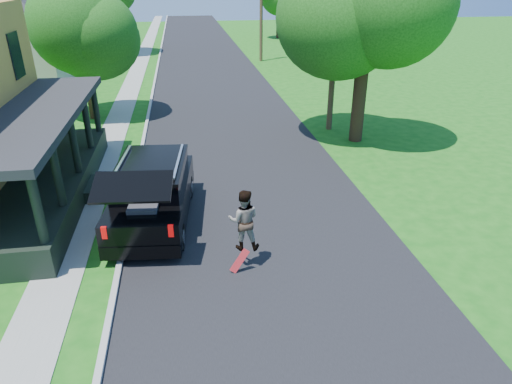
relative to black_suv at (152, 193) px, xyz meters
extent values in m
plane|color=#145611|center=(3.20, -3.71, -0.98)|extent=(140.00, 140.00, 0.00)
cube|color=black|center=(3.20, 16.29, -0.98)|extent=(8.00, 120.00, 0.02)
cube|color=#9F9E9A|center=(-0.85, 16.29, -0.98)|extent=(0.15, 120.00, 0.12)
cube|color=gray|center=(-2.40, 16.29, -0.98)|extent=(1.30, 120.00, 0.03)
cube|color=black|center=(-3.60, 2.29, -0.53)|extent=(2.40, 10.00, 0.90)
cube|color=black|center=(-3.60, 2.29, 2.02)|extent=(2.60, 10.30, 0.25)
cube|color=#A8A495|center=(-10.30, 20.29, 1.52)|extent=(8.00, 8.00, 5.00)
cube|color=#A8A495|center=(-10.30, 36.29, 1.52)|extent=(8.00, 8.00, 5.00)
cube|color=black|center=(0.00, 0.00, -0.24)|extent=(2.63, 5.25, 0.98)
cube|color=black|center=(0.02, 0.17, 0.54)|extent=(2.26, 3.32, 0.63)
cube|color=black|center=(0.02, 0.17, 0.89)|extent=(2.32, 3.42, 0.09)
cube|color=black|center=(-0.25, -2.46, 1.37)|extent=(2.05, 1.24, 0.44)
cube|color=#2F2F34|center=(-0.15, -1.51, 0.11)|extent=(0.87, 0.77, 0.52)
cube|color=silver|center=(-0.83, 0.26, 0.99)|extent=(0.35, 2.77, 0.07)
cube|color=silver|center=(0.86, 0.09, 0.99)|extent=(0.35, 2.77, 0.07)
cube|color=#990505|center=(-1.10, -2.40, 0.11)|extent=(0.14, 0.08, 0.34)
cube|color=#990505|center=(0.59, -2.58, 0.11)|extent=(0.14, 0.08, 0.34)
cylinder|color=black|center=(-0.75, 1.76, -0.59)|extent=(0.35, 0.81, 0.78)
cylinder|color=black|center=(1.09, 1.57, -0.59)|extent=(0.35, 0.81, 0.78)
cylinder|color=black|center=(-1.09, -1.56, -0.59)|extent=(0.35, 0.81, 0.78)
cylinder|color=black|center=(0.75, -1.75, -0.59)|extent=(0.35, 0.81, 0.78)
imported|color=black|center=(2.47, -2.82, 0.40)|extent=(0.90, 0.75, 1.67)
cube|color=#A80E12|center=(2.31, -3.13, -0.63)|extent=(0.55, 0.16, 0.68)
cylinder|color=black|center=(-3.68, 12.14, 0.41)|extent=(0.67, 0.67, 2.80)
sphere|color=#2E8022|center=(-3.68, 12.14, 3.31)|extent=(5.87, 5.87, 4.49)
sphere|color=#2E8022|center=(-3.45, 11.74, 4.31)|extent=(5.09, 5.09, 3.90)
sphere|color=#2E8022|center=(-3.97, 12.66, 3.81)|extent=(5.22, 5.22, 3.99)
cylinder|color=black|center=(-5.73, 34.00, 0.74)|extent=(0.58, 0.58, 3.45)
cylinder|color=black|center=(8.99, 6.43, 0.81)|extent=(0.73, 0.73, 3.60)
sphere|color=#2E8022|center=(8.99, 6.43, 4.31)|extent=(6.14, 6.14, 5.10)
sphere|color=#2E8022|center=(8.36, 6.72, 4.88)|extent=(5.46, 5.46, 4.53)
cylinder|color=black|center=(14.07, 26.30, 0.85)|extent=(0.70, 0.70, 3.67)
cylinder|color=black|center=(12.84, 43.29, 0.63)|extent=(0.65, 0.65, 3.22)
cylinder|color=#473821|center=(8.26, 8.26, 3.83)|extent=(0.31, 0.31, 9.63)
cylinder|color=#473821|center=(8.15, 28.10, 3.54)|extent=(0.29, 0.29, 9.05)
camera|label=1|loc=(1.17, -12.98, 6.14)|focal=32.00mm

